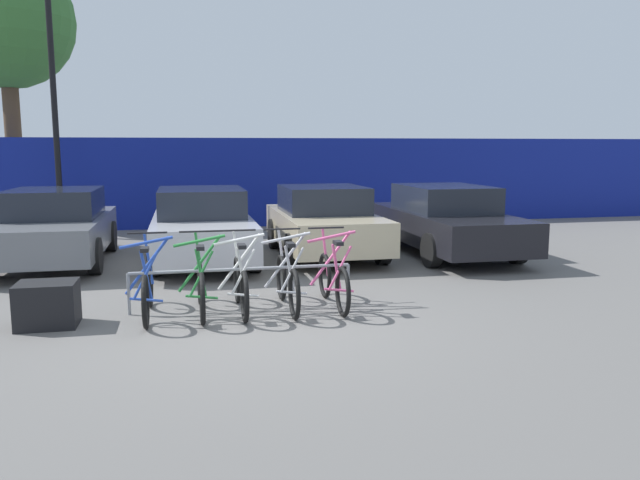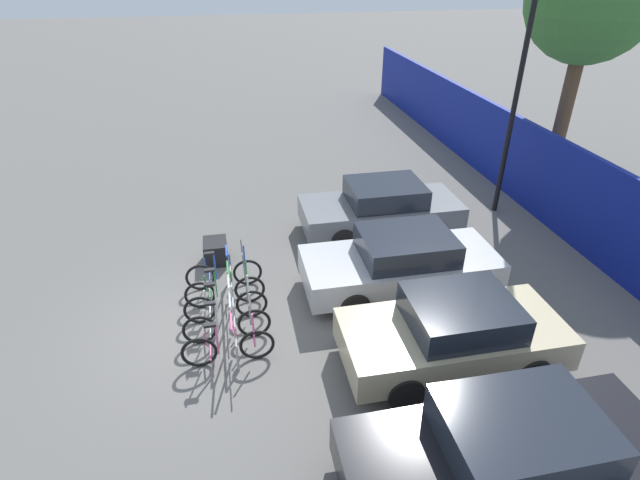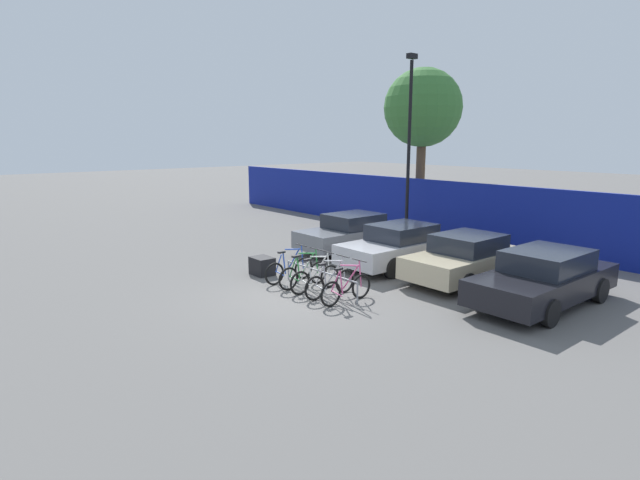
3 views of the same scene
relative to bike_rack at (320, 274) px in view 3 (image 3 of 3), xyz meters
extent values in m
plane|color=#605E5B|center=(0.12, -0.68, -0.48)|extent=(120.00, 120.00, 0.00)
cube|color=navy|center=(0.12, 8.82, 0.73)|extent=(36.00, 0.16, 2.42)
cylinder|color=gray|center=(0.00, 0.00, 0.07)|extent=(2.96, 0.04, 0.04)
cylinder|color=gray|center=(-1.48, 0.00, -0.20)|extent=(0.04, 0.04, 0.55)
cylinder|color=gray|center=(1.48, 0.00, -0.20)|extent=(0.04, 0.04, 0.55)
torus|color=black|center=(-1.23, -0.68, -0.15)|extent=(0.06, 0.66, 0.66)
torus|color=black|center=(-1.23, 0.38, -0.15)|extent=(0.06, 0.66, 0.66)
cylinder|color=#284CB7|center=(-1.23, 0.01, 0.17)|extent=(0.60, 0.04, 0.76)
cylinder|color=#284CB7|center=(-1.23, -0.04, 0.48)|extent=(0.68, 0.04, 0.16)
cylinder|color=#284CB7|center=(-1.23, -0.33, 0.11)|extent=(0.14, 0.04, 0.63)
cylinder|color=#284CB7|center=(-1.23, -0.53, 0.14)|extent=(0.32, 0.03, 0.58)
cylinder|color=#284CB7|center=(-1.23, -0.48, -0.17)|extent=(0.40, 0.03, 0.08)
cylinder|color=#284CB7|center=(-1.23, 0.33, 0.20)|extent=(0.12, 0.04, 0.69)
cylinder|color=black|center=(-1.23, 0.29, 0.56)|extent=(0.52, 0.03, 0.03)
cube|color=black|center=(-1.23, -0.42, 0.45)|extent=(0.10, 0.22, 0.05)
torus|color=black|center=(-0.56, -0.68, -0.15)|extent=(0.06, 0.66, 0.66)
torus|color=black|center=(-0.56, 0.38, -0.15)|extent=(0.06, 0.66, 0.66)
cylinder|color=#288438|center=(-0.56, 0.01, 0.17)|extent=(0.60, 0.04, 0.76)
cylinder|color=#288438|center=(-0.56, -0.04, 0.48)|extent=(0.68, 0.04, 0.16)
cylinder|color=#288438|center=(-0.56, -0.33, 0.11)|extent=(0.14, 0.04, 0.63)
cylinder|color=#288438|center=(-0.56, -0.53, 0.14)|extent=(0.32, 0.03, 0.58)
cylinder|color=#288438|center=(-0.56, -0.48, -0.17)|extent=(0.40, 0.03, 0.08)
cylinder|color=#288438|center=(-0.56, 0.33, 0.20)|extent=(0.12, 0.04, 0.69)
cylinder|color=black|center=(-0.56, 0.29, 0.56)|extent=(0.52, 0.03, 0.03)
cube|color=black|center=(-0.56, -0.42, 0.45)|extent=(0.10, 0.22, 0.05)
torus|color=black|center=(-0.03, -0.68, -0.15)|extent=(0.06, 0.66, 0.66)
torus|color=black|center=(-0.03, 0.38, -0.15)|extent=(0.06, 0.66, 0.66)
cylinder|color=silver|center=(-0.03, 0.01, 0.17)|extent=(0.60, 0.04, 0.76)
cylinder|color=silver|center=(-0.03, -0.04, 0.48)|extent=(0.68, 0.04, 0.16)
cylinder|color=silver|center=(-0.03, -0.33, 0.11)|extent=(0.14, 0.04, 0.63)
cylinder|color=silver|center=(-0.03, -0.53, 0.14)|extent=(0.32, 0.03, 0.58)
cylinder|color=silver|center=(-0.03, -0.48, -0.17)|extent=(0.40, 0.03, 0.08)
cylinder|color=silver|center=(-0.03, 0.33, 0.20)|extent=(0.12, 0.04, 0.69)
cylinder|color=black|center=(-0.03, 0.29, 0.56)|extent=(0.52, 0.03, 0.03)
cube|color=black|center=(-0.03, -0.42, 0.45)|extent=(0.10, 0.22, 0.05)
torus|color=black|center=(0.60, -0.68, -0.15)|extent=(0.06, 0.66, 0.66)
torus|color=black|center=(0.60, 0.38, -0.15)|extent=(0.06, 0.66, 0.66)
cylinder|color=#B7B7BC|center=(0.60, 0.01, 0.17)|extent=(0.60, 0.04, 0.76)
cylinder|color=#B7B7BC|center=(0.60, -0.04, 0.48)|extent=(0.68, 0.04, 0.16)
cylinder|color=#B7B7BC|center=(0.60, -0.33, 0.11)|extent=(0.14, 0.04, 0.63)
cylinder|color=#B7B7BC|center=(0.60, -0.53, 0.14)|extent=(0.32, 0.03, 0.58)
cylinder|color=#B7B7BC|center=(0.60, -0.48, -0.17)|extent=(0.40, 0.03, 0.08)
cylinder|color=#B7B7BC|center=(0.60, 0.33, 0.20)|extent=(0.12, 0.04, 0.69)
cylinder|color=black|center=(0.60, 0.29, 0.56)|extent=(0.52, 0.03, 0.03)
cube|color=black|center=(0.60, -0.42, 0.45)|extent=(0.10, 0.22, 0.05)
torus|color=black|center=(1.23, -0.68, -0.15)|extent=(0.06, 0.66, 0.66)
torus|color=black|center=(1.23, 0.38, -0.15)|extent=(0.06, 0.66, 0.66)
cylinder|color=#E55993|center=(1.23, 0.01, 0.17)|extent=(0.60, 0.04, 0.76)
cylinder|color=#E55993|center=(1.23, -0.04, 0.48)|extent=(0.68, 0.04, 0.16)
cylinder|color=#E55993|center=(1.23, -0.33, 0.11)|extent=(0.14, 0.04, 0.63)
cylinder|color=#E55993|center=(1.23, -0.53, 0.14)|extent=(0.32, 0.03, 0.58)
cylinder|color=#E55993|center=(1.23, -0.48, -0.17)|extent=(0.40, 0.03, 0.08)
cylinder|color=#E55993|center=(1.23, 0.33, 0.20)|extent=(0.12, 0.04, 0.69)
cylinder|color=black|center=(1.23, 0.29, 0.56)|extent=(0.52, 0.03, 0.03)
cube|color=black|center=(1.23, -0.42, 0.45)|extent=(0.10, 0.22, 0.05)
cube|color=slate|center=(-3.12, 4.08, 0.09)|extent=(1.80, 4.23, 0.62)
cube|color=#1E232D|center=(-3.12, 4.19, 0.66)|extent=(1.58, 1.94, 0.52)
cylinder|color=black|center=(-3.97, 5.31, -0.16)|extent=(0.20, 0.64, 0.64)
cylinder|color=black|center=(-2.26, 5.31, -0.16)|extent=(0.20, 0.64, 0.64)
cylinder|color=black|center=(-3.97, 2.86, -0.16)|extent=(0.20, 0.64, 0.64)
cylinder|color=black|center=(-2.26, 2.86, -0.16)|extent=(0.20, 0.64, 0.64)
cube|color=#B7B7BC|center=(-0.41, 3.70, 0.09)|extent=(1.80, 4.29, 0.62)
cube|color=#1E232D|center=(-0.41, 3.80, 0.66)|extent=(1.58, 1.97, 0.52)
cylinder|color=black|center=(-1.27, 4.94, -0.16)|extent=(0.20, 0.64, 0.64)
cylinder|color=black|center=(0.44, 4.94, -0.16)|extent=(0.20, 0.64, 0.64)
cylinder|color=black|center=(-1.27, 2.45, -0.16)|extent=(0.20, 0.64, 0.64)
cylinder|color=black|center=(0.44, 2.45, -0.16)|extent=(0.20, 0.64, 0.64)
cube|color=#C1B28E|center=(2.01, 3.84, 0.09)|extent=(1.80, 4.01, 0.62)
cube|color=#1E232D|center=(2.01, 3.94, 0.66)|extent=(1.58, 1.84, 0.52)
cylinder|color=black|center=(1.15, 5.01, -0.16)|extent=(0.20, 0.64, 0.64)
cylinder|color=black|center=(2.86, 5.01, -0.16)|extent=(0.20, 0.64, 0.64)
cylinder|color=black|center=(1.15, 2.68, -0.16)|extent=(0.20, 0.64, 0.64)
cylinder|color=black|center=(2.86, 2.68, -0.16)|extent=(0.20, 0.64, 0.64)
cube|color=black|center=(4.50, 3.53, 0.09)|extent=(1.80, 4.58, 0.62)
cube|color=#1E232D|center=(4.50, 3.64, 0.66)|extent=(1.58, 2.11, 0.52)
cylinder|color=black|center=(3.64, 4.86, -0.16)|extent=(0.20, 0.64, 0.64)
cylinder|color=black|center=(5.35, 4.86, -0.16)|extent=(0.20, 0.64, 0.64)
cylinder|color=black|center=(3.64, 2.20, -0.16)|extent=(0.20, 0.64, 0.64)
cylinder|color=black|center=(5.35, 2.20, -0.16)|extent=(0.20, 0.64, 0.64)
cylinder|color=black|center=(-3.67, 7.83, 3.14)|extent=(0.14, 0.14, 7.23)
cube|color=black|center=(-3.67, 7.83, 6.91)|extent=(0.24, 0.44, 0.20)
cube|color=black|center=(-2.41, -0.32, -0.20)|extent=(0.70, 0.56, 0.55)
cylinder|color=brown|center=(-5.29, 10.62, 1.63)|extent=(0.44, 0.44, 4.20)
sphere|color=#387033|center=(-5.29, 10.62, 5.09)|extent=(3.64, 3.64, 3.64)
camera|label=1|loc=(-0.74, -8.29, 1.71)|focal=35.00mm
camera|label=2|loc=(8.35, 0.15, 6.15)|focal=28.00mm
camera|label=3|loc=(10.20, -8.44, 3.61)|focal=28.00mm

